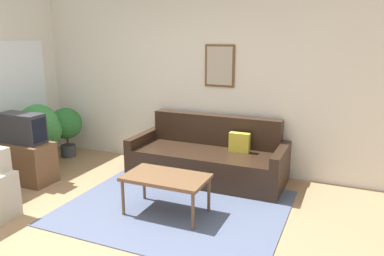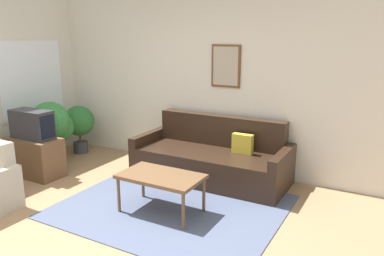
% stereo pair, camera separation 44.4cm
% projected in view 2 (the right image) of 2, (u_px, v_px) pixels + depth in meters
% --- Properties ---
extents(ground_plane, '(16.00, 16.00, 0.00)m').
position_uv_depth(ground_plane, '(82.00, 240.00, 3.71)').
color(ground_plane, '#997551').
extents(area_rug, '(2.51, 2.04, 0.01)m').
position_uv_depth(area_rug, '(172.00, 206.00, 4.42)').
color(area_rug, '#4C5670').
rests_on(area_rug, ground_plane).
extents(wall_back, '(8.00, 0.09, 2.70)m').
position_uv_depth(wall_back, '(202.00, 78.00, 5.58)').
color(wall_back, beige).
rests_on(wall_back, ground_plane).
extents(couch, '(2.15, 0.90, 0.86)m').
position_uv_depth(couch, '(212.00, 159.00, 5.25)').
color(couch, black).
rests_on(couch, ground_plane).
extents(coffee_table, '(0.93, 0.54, 0.46)m').
position_uv_depth(coffee_table, '(161.00, 178.00, 4.19)').
color(coffee_table, brown).
rests_on(coffee_table, ground_plane).
extents(tv_stand, '(0.80, 0.41, 0.56)m').
position_uv_depth(tv_stand, '(35.00, 157.00, 5.36)').
color(tv_stand, brown).
rests_on(tv_stand, ground_plane).
extents(tv, '(0.64, 0.28, 0.40)m').
position_uv_depth(tv, '(32.00, 124.00, 5.24)').
color(tv, '#2D2D33').
rests_on(tv, tv_stand).
extents(potted_plant_tall, '(0.59, 0.59, 0.99)m').
position_uv_depth(potted_plant_tall, '(50.00, 124.00, 5.75)').
color(potted_plant_tall, '#935638').
rests_on(potted_plant_tall, ground_plane).
extents(potted_plant_by_window, '(0.51, 0.51, 0.82)m').
position_uv_depth(potted_plant_by_window, '(79.00, 123.00, 6.35)').
color(potted_plant_by_window, '#383D42').
rests_on(potted_plant_by_window, ground_plane).
extents(potted_plant_small, '(0.53, 0.53, 0.80)m').
position_uv_depth(potted_plant_small, '(57.00, 128.00, 6.04)').
color(potted_plant_small, slate).
rests_on(potted_plant_small, ground_plane).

